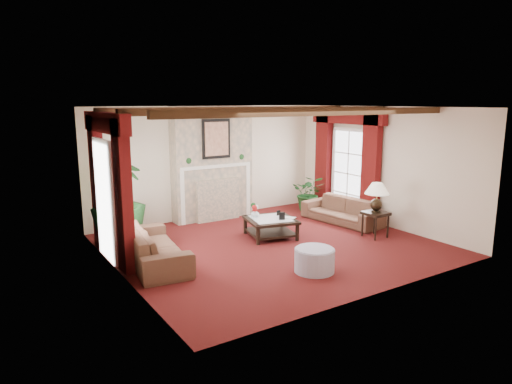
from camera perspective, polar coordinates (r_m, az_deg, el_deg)
floor at (r=9.13m, az=2.11°, el=-6.65°), size 6.00×6.00×0.00m
ceiling at (r=8.69m, az=2.24°, el=10.54°), size 6.00×6.00×0.00m
back_wall at (r=11.15m, az=-5.95°, el=3.71°), size 6.00×0.02×2.70m
left_wall at (r=7.53m, az=-16.90°, el=-0.41°), size 0.02×5.50×2.70m
right_wall at (r=10.79m, az=15.37°, el=3.11°), size 0.02×5.50×2.70m
ceiling_beams at (r=8.69m, az=2.23°, el=10.15°), size 6.00×3.00×0.12m
fireplace at (r=10.88m, az=-5.61°, el=10.66°), size 2.00×0.52×2.70m
french_door_left at (r=8.39m, az=-18.91°, el=6.02°), size 0.10×1.10×2.16m
french_door_right at (r=11.38m, az=11.72°, el=7.63°), size 0.10×1.10×2.16m
curtains_left at (r=8.40m, az=-18.36°, el=8.93°), size 0.20×2.40×2.55m
curtains_right at (r=11.29m, az=11.40°, el=9.75°), size 0.20×2.40×2.55m
sofa_left at (r=8.24m, az=-12.62°, el=-5.87°), size 2.32×1.20×0.84m
sofa_right at (r=10.90m, az=10.73°, el=-1.78°), size 2.10×1.04×0.77m
potted_palm at (r=9.46m, az=-16.72°, el=-3.15°), size 2.95×2.95×1.06m
small_plant at (r=11.94m, az=6.65°, el=-0.60°), size 1.77×1.77×0.73m
coffee_table at (r=9.61m, az=1.83°, el=-4.49°), size 1.17×1.17×0.40m
side_table at (r=9.91m, az=14.67°, el=-3.94°), size 0.48×0.48×0.54m
ottoman at (r=7.78m, az=7.31°, el=-8.47°), size 0.67×0.67×0.39m
table_lamp at (r=9.78m, az=14.84°, el=-0.61°), size 0.50×0.50×0.64m
flower_vase at (r=9.64m, az=-0.13°, el=-2.68°), size 0.21×0.22×0.18m
book at (r=9.48m, az=3.88°, el=-2.65°), size 0.21×0.19×0.27m
photo_frame_a at (r=9.43m, az=3.27°, el=-3.05°), size 0.12×0.06×0.16m
photo_frame_b at (r=9.79m, az=2.83°, el=-2.64°), size 0.09×0.03×0.12m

